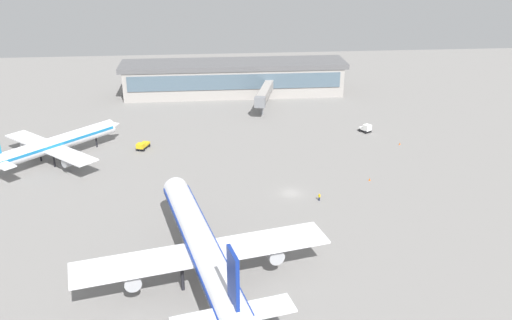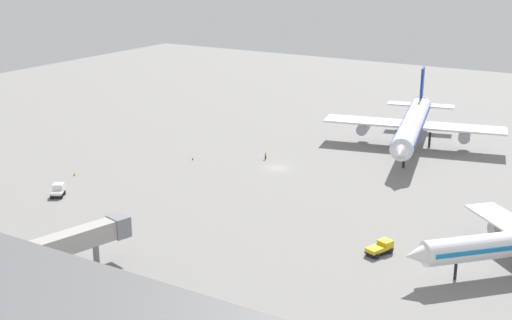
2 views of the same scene
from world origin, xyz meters
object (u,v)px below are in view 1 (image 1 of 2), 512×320
at_px(ground_crew_worker, 319,197).
at_px(safety_cone_near_gate, 400,144).
at_px(airplane_at_gate, 201,245).
at_px(safety_cone_mid_apron, 370,179).
at_px(pushback_tractor, 143,146).
at_px(baggage_tug, 366,128).
at_px(airplane_taxiing, 54,144).

xyz_separation_m(ground_crew_worker, safety_cone_near_gate, (-27.48, -30.06, -0.55)).
bearing_deg(airplane_at_gate, safety_cone_mid_apron, -61.33).
bearing_deg(safety_cone_near_gate, pushback_tractor, -2.58).
bearing_deg(baggage_tug, airplane_at_gate, -67.55).
bearing_deg(ground_crew_worker, pushback_tractor, -72.09).
distance_m(airplane_at_gate, airplane_taxiing, 62.89).
bearing_deg(safety_cone_near_gate, airplane_taxiing, 2.06).
bearing_deg(baggage_tug, pushback_tractor, -115.79).
xyz_separation_m(airplane_at_gate, ground_crew_worker, (-24.47, -24.93, -4.86)).
relative_size(airplane_taxiing, pushback_tractor, 6.59).
bearing_deg(airplane_taxiing, airplane_at_gate, -101.66).
bearing_deg(ground_crew_worker, airplane_at_gate, 13.30).
bearing_deg(airplane_at_gate, pushback_tractor, 1.55).
relative_size(airplane_taxiing, baggage_tug, 8.42).
bearing_deg(pushback_tractor, safety_cone_near_gate, 108.22).
relative_size(ground_crew_worker, safety_cone_near_gate, 2.78).
relative_size(safety_cone_near_gate, safety_cone_mid_apron, 1.00).
distance_m(airplane_at_gate, safety_cone_mid_apron, 50.95).
relative_size(pushback_tractor, baggage_tug, 1.28).
height_order(airplane_at_gate, baggage_tug, airplane_at_gate).
bearing_deg(baggage_tug, airplane_taxiing, -113.20).
relative_size(airplane_at_gate, baggage_tug, 13.63).
relative_size(pushback_tractor, ground_crew_worker, 2.87).
distance_m(airplane_at_gate, ground_crew_worker, 35.27).
bearing_deg(ground_crew_worker, airplane_taxiing, -56.38).
bearing_deg(safety_cone_near_gate, ground_crew_worker, 47.57).
distance_m(ground_crew_worker, safety_cone_mid_apron, 15.98).
xyz_separation_m(baggage_tug, safety_cone_near_gate, (-6.30, 10.25, -0.86)).
distance_m(pushback_tractor, safety_cone_mid_apron, 58.25).
bearing_deg(safety_cone_near_gate, airplane_at_gate, 46.63).
distance_m(safety_cone_near_gate, safety_cone_mid_apron, 25.53).
xyz_separation_m(pushback_tractor, ground_crew_worker, (-39.63, 33.08, -0.12)).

